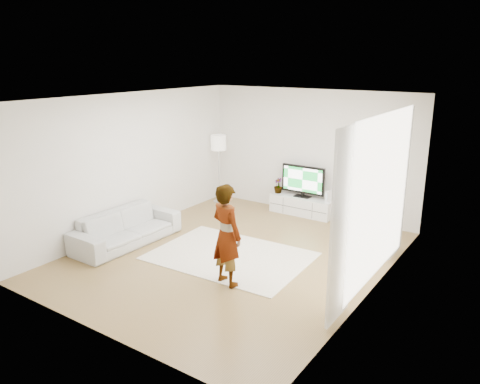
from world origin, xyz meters
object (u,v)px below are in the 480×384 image
Objects in this scene: television at (303,180)px; player at (227,235)px; media_console at (301,206)px; floor_lamp at (218,146)px; sofa at (127,228)px; rug at (230,256)px.

player is (0.59, -3.75, 0.02)m from television.
television is 3.79m from player.
player is at bearing -81.09° from television.
floor_lamp is (-2.15, -0.25, 1.20)m from media_console.
media_console is 2.48m from floor_lamp.
media_console is 3.96m from sofa.
sofa is at bearing -119.82° from television.
television is 4.02m from sofa.
media_console is 3.82m from player.
rug is 1.26× the size of sofa.
rug is (0.02, -2.83, -0.20)m from media_console.
floor_lamp reaches higher than rug.
sofa is (-2.57, 0.29, -0.51)m from player.
sofa is (-2.00, -0.60, 0.31)m from rug.
media_console is 0.53× the size of rug.
rug is 2.11m from sofa.
floor_lamp is at bearing -172.74° from television.
media_console is 2.84m from rug.
media_console is 0.88× the size of floor_lamp.
player is at bearing -95.57° from sofa.
player is at bearing -81.03° from media_console.
rug is 3.65m from floor_lamp.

